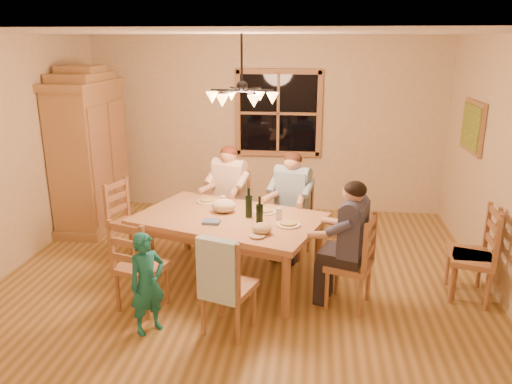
# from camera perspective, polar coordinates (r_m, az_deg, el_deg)

# --- Properties ---
(floor) EXTENTS (5.50, 5.50, 0.00)m
(floor) POSITION_cam_1_polar(r_m,az_deg,el_deg) (5.90, -1.44, -9.51)
(floor) COLOR olive
(floor) RESTS_ON ground
(ceiling) EXTENTS (5.50, 5.00, 0.02)m
(ceiling) POSITION_cam_1_polar(r_m,az_deg,el_deg) (5.28, -1.67, 17.71)
(ceiling) COLOR white
(ceiling) RESTS_ON wall_back
(wall_back) EXTENTS (5.50, 0.02, 2.70)m
(wall_back) POSITION_cam_1_polar(r_m,az_deg,el_deg) (7.87, 1.09, 7.60)
(wall_back) COLOR beige
(wall_back) RESTS_ON floor
(wall_left) EXTENTS (0.02, 5.00, 2.70)m
(wall_left) POSITION_cam_1_polar(r_m,az_deg,el_deg) (6.43, -26.65, 3.66)
(wall_left) COLOR beige
(wall_left) RESTS_ON floor
(wall_right) EXTENTS (0.02, 5.00, 2.70)m
(wall_right) POSITION_cam_1_polar(r_m,az_deg,el_deg) (5.73, 26.81, 2.21)
(wall_right) COLOR beige
(wall_right) RESTS_ON floor
(window) EXTENTS (1.30, 0.06, 1.30)m
(window) POSITION_cam_1_polar(r_m,az_deg,el_deg) (7.79, 2.56, 8.97)
(window) COLOR black
(window) RESTS_ON wall_back
(painting) EXTENTS (0.06, 0.78, 0.64)m
(painting) POSITION_cam_1_polar(r_m,az_deg,el_deg) (6.79, 23.50, 6.84)
(painting) COLOR #A17A45
(painting) RESTS_ON wall_right
(chandelier) EXTENTS (0.77, 0.68, 0.71)m
(chandelier) POSITION_cam_1_polar(r_m,az_deg,el_deg) (5.31, -1.61, 10.98)
(chandelier) COLOR black
(chandelier) RESTS_ON ceiling
(armoire) EXTENTS (0.66, 1.40, 2.30)m
(armoire) POSITION_cam_1_polar(r_m,az_deg,el_deg) (7.54, -18.46, 4.05)
(armoire) COLOR #A17A45
(armoire) RESTS_ON floor
(dining_table) EXTENTS (2.27, 1.78, 0.76)m
(dining_table) POSITION_cam_1_polar(r_m,az_deg,el_deg) (5.57, -3.14, -3.76)
(dining_table) COLOR #B37B4F
(dining_table) RESTS_ON floor
(chair_far_left) EXTENTS (0.55, 0.54, 0.99)m
(chair_far_left) POSITION_cam_1_polar(r_m,az_deg,el_deg) (6.69, -3.05, -3.43)
(chair_far_left) COLOR #9D6945
(chair_far_left) RESTS_ON floor
(chair_far_right) EXTENTS (0.55, 0.54, 0.99)m
(chair_far_right) POSITION_cam_1_polar(r_m,az_deg,el_deg) (6.34, 4.03, -4.61)
(chair_far_right) COLOR #9D6945
(chair_far_right) RESTS_ON floor
(chair_near_left) EXTENTS (0.55, 0.54, 0.99)m
(chair_near_left) POSITION_cam_1_polar(r_m,az_deg,el_deg) (5.25, -12.87, -9.83)
(chair_near_left) COLOR #9D6945
(chair_near_left) RESTS_ON floor
(chair_near_right) EXTENTS (0.55, 0.54, 0.99)m
(chair_near_right) POSITION_cam_1_polar(r_m,az_deg,el_deg) (4.75, -3.12, -12.38)
(chair_near_right) COLOR #9D6945
(chair_near_right) RESTS_ON floor
(chair_end_left) EXTENTS (0.54, 0.55, 0.99)m
(chair_end_left) POSITION_cam_1_polar(r_m,az_deg,el_deg) (6.43, -14.03, -4.81)
(chair_end_left) COLOR #9D6945
(chair_end_left) RESTS_ON floor
(chair_end_right) EXTENTS (0.54, 0.55, 0.99)m
(chair_end_right) POSITION_cam_1_polar(r_m,az_deg,el_deg) (5.25, 10.52, -9.65)
(chair_end_right) COLOR #9D6945
(chair_end_right) RESTS_ON floor
(adult_woman) EXTENTS (0.49, 0.52, 0.87)m
(adult_woman) POSITION_cam_1_polar(r_m,az_deg,el_deg) (6.52, -3.12, 1.00)
(adult_woman) COLOR beige
(adult_woman) RESTS_ON floor
(adult_plaid_man) EXTENTS (0.49, 0.52, 0.87)m
(adult_plaid_man) POSITION_cam_1_polar(r_m,az_deg,el_deg) (6.17, 4.13, 0.04)
(adult_plaid_man) COLOR teal
(adult_plaid_man) RESTS_ON floor
(adult_slate_man) EXTENTS (0.52, 0.49, 0.87)m
(adult_slate_man) POSITION_cam_1_polar(r_m,az_deg,el_deg) (5.04, 10.85, -4.17)
(adult_slate_man) COLOR #404567
(adult_slate_man) RESTS_ON floor
(towel) EXTENTS (0.39, 0.21, 0.58)m
(towel) POSITION_cam_1_polar(r_m,az_deg,el_deg) (4.42, -4.38, -8.97)
(towel) COLOR #B9E3FB
(towel) RESTS_ON chair_near_right
(wine_bottle_a) EXTENTS (0.08, 0.08, 0.33)m
(wine_bottle_a) POSITION_cam_1_polar(r_m,az_deg,el_deg) (5.45, -0.83, -1.26)
(wine_bottle_a) COLOR black
(wine_bottle_a) RESTS_ON dining_table
(wine_bottle_b) EXTENTS (0.08, 0.08, 0.33)m
(wine_bottle_b) POSITION_cam_1_polar(r_m,az_deg,el_deg) (5.18, 0.41, -2.27)
(wine_bottle_b) COLOR black
(wine_bottle_b) RESTS_ON dining_table
(plate_woman) EXTENTS (0.26, 0.26, 0.02)m
(plate_woman) POSITION_cam_1_polar(r_m,az_deg,el_deg) (6.03, -5.58, -1.09)
(plate_woman) COLOR white
(plate_woman) RESTS_ON dining_table
(plate_plaid) EXTENTS (0.26, 0.26, 0.02)m
(plate_plaid) POSITION_cam_1_polar(r_m,az_deg,el_deg) (5.65, 1.05, -2.27)
(plate_plaid) COLOR white
(plate_plaid) RESTS_ON dining_table
(plate_slate) EXTENTS (0.26, 0.26, 0.02)m
(plate_slate) POSITION_cam_1_polar(r_m,az_deg,el_deg) (5.27, 3.72, -3.75)
(plate_slate) COLOR white
(plate_slate) RESTS_ON dining_table
(wine_glass_a) EXTENTS (0.06, 0.06, 0.14)m
(wine_glass_a) POSITION_cam_1_polar(r_m,az_deg,el_deg) (5.81, -3.77, -1.12)
(wine_glass_a) COLOR silver
(wine_glass_a) RESTS_ON dining_table
(wine_glass_b) EXTENTS (0.06, 0.06, 0.14)m
(wine_glass_b) POSITION_cam_1_polar(r_m,az_deg,el_deg) (5.39, 2.64, -2.56)
(wine_glass_b) COLOR silver
(wine_glass_b) RESTS_ON dining_table
(cap) EXTENTS (0.20, 0.20, 0.11)m
(cap) POSITION_cam_1_polar(r_m,az_deg,el_deg) (5.04, 0.67, -4.17)
(cap) COLOR tan
(cap) RESTS_ON dining_table
(napkin) EXTENTS (0.21, 0.19, 0.03)m
(napkin) POSITION_cam_1_polar(r_m,az_deg,el_deg) (5.35, -5.11, -3.41)
(napkin) COLOR slate
(napkin) RESTS_ON dining_table
(cloth_bundle) EXTENTS (0.28, 0.22, 0.15)m
(cloth_bundle) POSITION_cam_1_polar(r_m,az_deg,el_deg) (5.65, -3.71, -1.57)
(cloth_bundle) COLOR beige
(cloth_bundle) RESTS_ON dining_table
(child) EXTENTS (0.41, 0.42, 0.98)m
(child) POSITION_cam_1_polar(r_m,az_deg,el_deg) (4.76, -12.33, -10.16)
(child) COLOR #1B797A
(child) RESTS_ON floor
(chair_spare_front) EXTENTS (0.44, 0.46, 0.99)m
(chair_spare_front) POSITION_cam_1_polar(r_m,az_deg,el_deg) (5.84, 23.10, -7.97)
(chair_spare_front) COLOR #9D6945
(chair_spare_front) RESTS_ON floor
(chair_spare_back) EXTENTS (0.54, 0.55, 0.99)m
(chair_spare_back) POSITION_cam_1_polar(r_m,az_deg,el_deg) (5.74, 23.41, -8.46)
(chair_spare_back) COLOR #9D6945
(chair_spare_back) RESTS_ON floor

